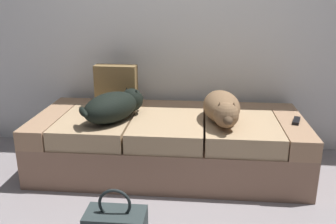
# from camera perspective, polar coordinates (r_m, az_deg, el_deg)

# --- Properties ---
(couch) EXTENTS (2.03, 0.88, 0.44)m
(couch) POSITION_cam_1_polar(r_m,az_deg,el_deg) (2.88, 0.10, -4.82)
(couch) COLOR #926B55
(couch) RESTS_ON ground
(dog_dark) EXTENTS (0.47, 0.59, 0.22)m
(dog_dark) POSITION_cam_1_polar(r_m,az_deg,el_deg) (2.71, -8.27, 0.93)
(dog_dark) COLOR black
(dog_dark) RESTS_ON couch
(dog_tan) EXTENTS (0.31, 0.63, 0.21)m
(dog_tan) POSITION_cam_1_polar(r_m,az_deg,el_deg) (2.68, 8.41, 0.68)
(dog_tan) COLOR #816142
(dog_tan) RESTS_ON couch
(tv_remote) EXTENTS (0.09, 0.16, 0.02)m
(tv_remote) POSITION_cam_1_polar(r_m,az_deg,el_deg) (2.83, 19.29, -1.29)
(tv_remote) COLOR black
(tv_remote) RESTS_ON couch
(throw_pillow) EXTENTS (0.34, 0.13, 0.34)m
(throw_pillow) POSITION_cam_1_polar(r_m,az_deg,el_deg) (3.05, -8.03, 4.05)
(throw_pillow) COLOR olive
(throw_pillow) RESTS_ON couch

